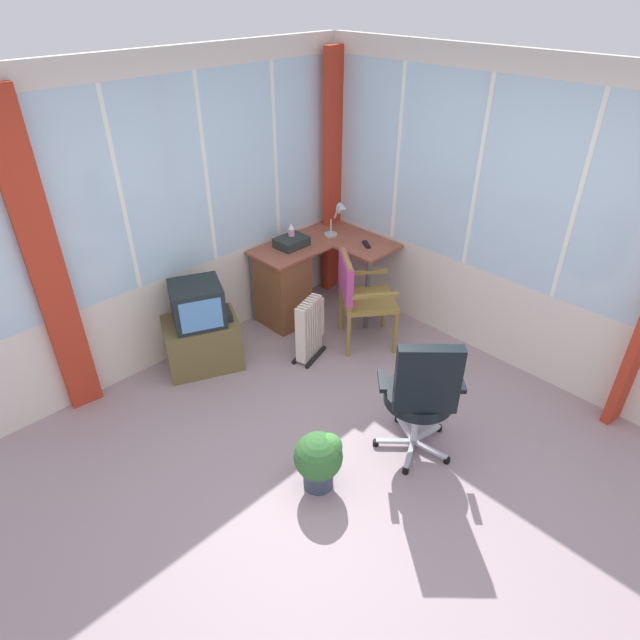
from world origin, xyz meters
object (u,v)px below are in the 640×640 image
object	(u,v)px
wooden_armchair	(356,290)
potted_plant	(320,458)
paper_tray	(292,242)
tv_remote	(366,244)
spray_bottle	(291,234)
desk_lamp	(340,215)
tv_on_stand	(202,331)
space_heater	(310,328)
office_chair	(422,391)
desk	(288,283)

from	to	relation	value
wooden_armchair	potted_plant	distance (m)	1.79
paper_tray	potted_plant	distance (m)	2.33
tv_remote	spray_bottle	world-z (taller)	spray_bottle
desk_lamp	potted_plant	size ratio (longest dim) A/B	0.76
tv_on_stand	tv_remote	bearing A→B (deg)	-13.87
desk_lamp	tv_remote	bearing A→B (deg)	-90.41
desk_lamp	space_heater	xyz separation A→B (m)	(-0.91, -0.52, -0.68)
spray_bottle	potted_plant	size ratio (longest dim) A/B	0.48
office_chair	tv_remote	bearing A→B (deg)	52.49
spray_bottle	paper_tray	bearing A→B (deg)	-132.59
office_chair	space_heater	distance (m)	1.49
spray_bottle	potted_plant	bearing A→B (deg)	-127.83
spray_bottle	wooden_armchair	xyz separation A→B (m)	(0.03, -0.83, -0.30)
tv_on_stand	desk	bearing A→B (deg)	1.89
wooden_armchair	desk_lamp	bearing A→B (deg)	54.51
desk_lamp	tv_remote	size ratio (longest dim) A/B	2.24
paper_tray	wooden_armchair	xyz separation A→B (m)	(0.07, -0.79, -0.24)
paper_tray	tv_on_stand	size ratio (longest dim) A/B	0.36
desk_lamp	paper_tray	size ratio (longest dim) A/B	1.12
spray_bottle	tv_remote	bearing A→B (deg)	-47.09
paper_tray	desk_lamp	bearing A→B (deg)	-14.47
tv_remote	paper_tray	bearing A→B (deg)	168.14
potted_plant	spray_bottle	bearing A→B (deg)	52.17
spray_bottle	paper_tray	world-z (taller)	spray_bottle
tv_remote	paper_tray	world-z (taller)	paper_tray
desk	tv_remote	size ratio (longest dim) A/B	8.01
wooden_armchair	potted_plant	size ratio (longest dim) A/B	2.03
office_chair	tv_on_stand	world-z (taller)	office_chair
tv_remote	tv_on_stand	distance (m)	1.79
desk_lamp	paper_tray	distance (m)	0.58
paper_tray	office_chair	world-z (taller)	office_chair
desk	spray_bottle	distance (m)	0.48
office_chair	space_heater	world-z (taller)	office_chair
paper_tray	tv_on_stand	world-z (taller)	paper_tray
desk_lamp	tv_remote	distance (m)	0.42
paper_tray	tv_remote	bearing A→B (deg)	-43.35
office_chair	spray_bottle	bearing A→B (deg)	71.31
spray_bottle	wooden_armchair	world-z (taller)	spray_bottle
office_chair	potted_plant	distance (m)	0.83
wooden_armchair	office_chair	bearing A→B (deg)	-120.17
spray_bottle	space_heater	xyz separation A→B (m)	(-0.41, -0.69, -0.57)
tv_on_stand	space_heater	xyz separation A→B (m)	(0.78, -0.57, -0.07)
desk_lamp	potted_plant	distance (m)	2.63
desk	wooden_armchair	bearing A→B (deg)	-76.57
desk	tv_on_stand	distance (m)	1.05
desk	office_chair	xyz separation A→B (m)	(-0.57, -2.03, 0.18)
desk_lamp	space_heater	size ratio (longest dim) A/B	0.57
paper_tray	space_heater	xyz separation A→B (m)	(-0.38, -0.65, -0.52)
tv_remote	space_heater	size ratio (longest dim) A/B	0.25
desk	tv_remote	world-z (taller)	tv_remote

